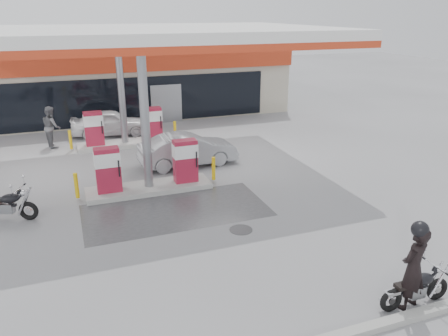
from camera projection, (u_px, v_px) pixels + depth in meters
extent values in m
plane|color=gray|center=(161.00, 213.00, 14.26)|extent=(90.00, 90.00, 0.00)
cube|color=#4C4C4F|center=(176.00, 210.00, 14.42)|extent=(6.00, 3.00, 0.00)
cylinder|color=#38383A|center=(241.00, 230.00, 13.14)|extent=(0.70, 0.70, 0.01)
cube|color=beige|center=(105.00, 81.00, 27.69)|extent=(22.00, 8.00, 4.00)
cube|color=black|center=(113.00, 102.00, 24.34)|extent=(18.00, 0.10, 2.60)
cube|color=#BA3317|center=(110.00, 64.00, 23.56)|extent=(22.00, 0.25, 1.00)
cube|color=navy|center=(231.00, 59.00, 25.79)|extent=(3.50, 0.12, 0.80)
cube|color=gray|center=(166.00, 104.00, 25.38)|extent=(1.80, 0.14, 2.20)
cube|color=silver|center=(126.00, 36.00, 16.86)|extent=(16.00, 10.00, 0.60)
cube|color=#BA3317|center=(152.00, 51.00, 12.56)|extent=(16.00, 0.12, 0.24)
cube|color=#BA3317|center=(112.00, 34.00, 21.29)|extent=(16.00, 0.12, 0.24)
cylinder|color=gray|center=(145.00, 122.00, 15.14)|extent=(0.32, 0.32, 5.00)
cylinder|color=gray|center=(121.00, 93.00, 20.43)|extent=(0.32, 0.32, 5.00)
cube|color=#9E9E99|center=(149.00, 188.00, 15.99)|extent=(4.50, 1.30, 0.18)
cube|color=maroon|center=(108.00, 170.00, 15.24)|extent=(0.85, 0.48, 1.60)
cube|color=maroon|center=(185.00, 161.00, 16.15)|extent=(0.85, 0.48, 1.60)
cube|color=silver|center=(107.00, 159.00, 15.10)|extent=(0.88, 0.52, 0.50)
cube|color=silver|center=(185.00, 151.00, 16.01)|extent=(0.88, 0.52, 0.50)
cylinder|color=gold|center=(76.00, 186.00, 15.03)|extent=(0.14, 0.14, 0.90)
cylinder|color=gold|center=(214.00, 168.00, 16.65)|extent=(0.14, 0.14, 0.90)
cube|color=#9E9E99|center=(125.00, 144.00, 21.29)|extent=(4.50, 1.30, 0.18)
cube|color=maroon|center=(94.00, 129.00, 20.53)|extent=(0.85, 0.48, 1.60)
cube|color=maroon|center=(153.00, 124.00, 21.44)|extent=(0.85, 0.48, 1.60)
cube|color=silver|center=(93.00, 120.00, 20.39)|extent=(0.88, 0.52, 0.50)
cube|color=silver|center=(152.00, 116.00, 21.30)|extent=(0.88, 0.52, 0.50)
cylinder|color=gold|center=(70.00, 140.00, 20.32)|extent=(0.14, 0.14, 0.90)
cylinder|color=gold|center=(175.00, 130.00, 21.94)|extent=(0.14, 0.14, 0.90)
torus|color=black|center=(437.00, 289.00, 9.90)|extent=(0.55, 0.14, 0.55)
torus|color=black|center=(391.00, 300.00, 9.51)|extent=(0.55, 0.14, 0.55)
cube|color=gray|center=(416.00, 291.00, 9.69)|extent=(0.37, 0.23, 0.28)
cube|color=black|center=(412.00, 289.00, 9.62)|extent=(0.83, 0.11, 0.07)
ellipsoid|color=black|center=(423.00, 279.00, 9.64)|extent=(0.52, 0.30, 0.26)
cube|color=black|center=(406.00, 285.00, 9.51)|extent=(0.51, 0.23, 0.09)
cylinder|color=silver|center=(435.00, 266.00, 9.63)|extent=(0.05, 0.70, 0.03)
sphere|color=silver|center=(438.00, 269.00, 9.70)|extent=(0.17, 0.17, 0.17)
cylinder|color=silver|center=(395.00, 296.00, 9.70)|extent=(0.83, 0.09, 0.07)
imported|color=black|center=(413.00, 268.00, 9.42)|extent=(0.83, 0.66, 1.98)
torus|color=black|center=(29.00, 211.00, 13.67)|extent=(0.63, 0.37, 0.62)
cube|color=gray|center=(7.00, 208.00, 13.67)|extent=(0.48, 0.39, 0.31)
cube|color=black|center=(2.00, 205.00, 13.64)|extent=(0.91, 0.45, 0.08)
ellipsoid|color=black|center=(10.00, 198.00, 13.55)|extent=(0.67, 0.53, 0.29)
cylinder|color=silver|center=(18.00, 189.00, 13.43)|extent=(0.34, 0.75, 0.04)
sphere|color=silver|center=(23.00, 193.00, 13.47)|extent=(0.19, 0.19, 0.19)
imported|color=white|center=(110.00, 122.00, 22.88)|extent=(4.16, 2.07, 1.36)
imported|color=#525357|center=(51.00, 127.00, 20.80)|extent=(0.96, 1.12, 1.98)
imported|color=#93969B|center=(188.00, 150.00, 18.42)|extent=(4.19, 1.61, 1.36)
imported|color=black|center=(261.00, 99.00, 29.68)|extent=(4.02, 3.03, 1.02)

